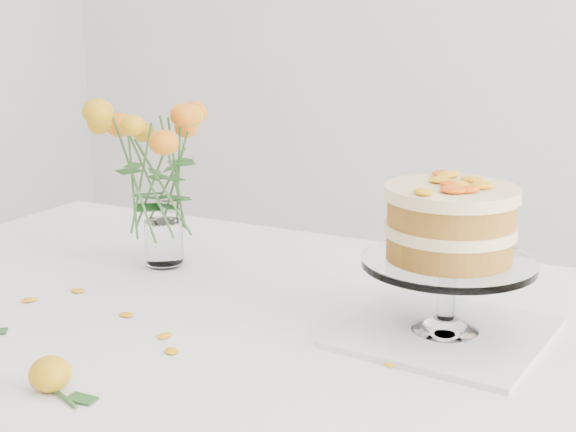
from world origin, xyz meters
The scene contains 11 objects.
table centered at (0.00, 0.00, 0.67)m, with size 1.43×0.93×0.76m.
napkin centered at (0.33, 0.05, 0.76)m, with size 0.27×0.27×0.01m, color silver.
cake_stand centered at (0.33, 0.05, 0.91)m, with size 0.25×0.25×0.22m.
rose_vase centered at (-0.21, 0.13, 0.96)m, with size 0.28×0.28×0.34m.
loose_rose_near centered at (-0.05, -0.34, 0.78)m, with size 0.09×0.05×0.04m.
stray_petal_a centered at (-0.12, -0.10, 0.76)m, with size 0.03×0.02×0.00m, color #F4A00F.
stray_petal_b centered at (-0.02, -0.14, 0.76)m, with size 0.03×0.02×0.00m, color #F4A00F.
stray_petal_c centered at (0.02, -0.18, 0.76)m, with size 0.03×0.02×0.00m, color #F4A00F.
stray_petal_d centered at (-0.26, -0.05, 0.76)m, with size 0.03×0.02×0.00m, color #F4A00F.
stray_petal_e centered at (-0.30, -0.12, 0.76)m, with size 0.03×0.02×0.00m, color #F4A00F.
stray_petal_f centered at (0.30, -0.08, 0.76)m, with size 0.03×0.02×0.00m, color #F4A00F.
Camera 1 is at (0.62, -1.01, 1.21)m, focal length 50.00 mm.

